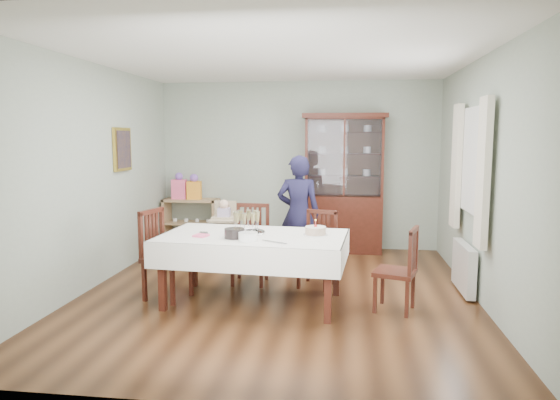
% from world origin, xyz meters
% --- Properties ---
extents(floor, '(5.00, 5.00, 0.00)m').
position_xyz_m(floor, '(0.00, 0.00, 0.00)').
color(floor, '#593319').
rests_on(floor, ground).
extents(room_shell, '(5.00, 5.00, 5.00)m').
position_xyz_m(room_shell, '(0.00, 0.53, 1.70)').
color(room_shell, '#9EAA99').
rests_on(room_shell, floor).
extents(dining_table, '(2.08, 1.30, 0.76)m').
position_xyz_m(dining_table, '(-0.22, -0.37, 0.38)').
color(dining_table, '#451911').
rests_on(dining_table, floor).
extents(china_cabinet, '(1.30, 0.48, 2.18)m').
position_xyz_m(china_cabinet, '(0.75, 2.26, 1.12)').
color(china_cabinet, '#451911').
rests_on(china_cabinet, floor).
extents(sideboard, '(0.90, 0.38, 0.80)m').
position_xyz_m(sideboard, '(-1.75, 2.28, 0.40)').
color(sideboard, tan).
rests_on(sideboard, floor).
extents(picture_frame, '(0.04, 0.48, 0.58)m').
position_xyz_m(picture_frame, '(-2.22, 0.80, 1.65)').
color(picture_frame, gold).
rests_on(picture_frame, room_shell).
extents(window, '(0.04, 1.02, 1.22)m').
position_xyz_m(window, '(2.22, 0.30, 1.55)').
color(window, white).
rests_on(window, room_shell).
extents(curtain_left, '(0.07, 0.30, 1.55)m').
position_xyz_m(curtain_left, '(2.16, -0.32, 1.45)').
color(curtain_left, silver).
rests_on(curtain_left, room_shell).
extents(curtain_right, '(0.07, 0.30, 1.55)m').
position_xyz_m(curtain_right, '(2.16, 0.92, 1.45)').
color(curtain_right, silver).
rests_on(curtain_right, room_shell).
extents(radiator, '(0.10, 0.80, 0.55)m').
position_xyz_m(radiator, '(2.16, 0.30, 0.30)').
color(radiator, white).
rests_on(radiator, floor).
extents(chair_far_left, '(0.45, 0.45, 0.98)m').
position_xyz_m(chair_far_left, '(-0.40, 0.38, 0.29)').
color(chair_far_left, '#451911').
rests_on(chair_far_left, floor).
extents(chair_far_right, '(0.51, 0.51, 0.92)m').
position_xyz_m(chair_far_right, '(0.44, 0.33, 0.27)').
color(chair_far_right, '#451911').
rests_on(chair_far_right, floor).
extents(chair_end_left, '(0.55, 0.55, 1.01)m').
position_xyz_m(chair_end_left, '(-1.22, -0.35, 0.30)').
color(chair_end_left, '#451911').
rests_on(chair_end_left, floor).
extents(chair_end_right, '(0.50, 0.50, 0.89)m').
position_xyz_m(chair_end_right, '(1.31, -0.44, 0.27)').
color(chair_end_right, '#451911').
rests_on(chair_end_right, floor).
extents(woman, '(0.58, 0.39, 1.58)m').
position_xyz_m(woman, '(0.15, 0.96, 0.79)').
color(woman, black).
rests_on(woman, floor).
extents(high_chair, '(0.43, 0.43, 0.95)m').
position_xyz_m(high_chair, '(-0.90, 1.07, 0.37)').
color(high_chair, black).
rests_on(high_chair, floor).
extents(champagne_tray, '(0.41, 0.41, 0.25)m').
position_xyz_m(champagne_tray, '(-0.31, -0.30, 0.84)').
color(champagne_tray, silver).
rests_on(champagne_tray, dining_table).
extents(birthday_cake, '(0.26, 0.26, 0.18)m').
position_xyz_m(birthday_cake, '(0.45, -0.33, 0.81)').
color(birthday_cake, white).
rests_on(birthday_cake, dining_table).
extents(plate_stack_dark, '(0.22, 0.22, 0.10)m').
position_xyz_m(plate_stack_dark, '(-0.38, -0.57, 0.81)').
color(plate_stack_dark, black).
rests_on(plate_stack_dark, dining_table).
extents(plate_stack_white, '(0.22, 0.22, 0.09)m').
position_xyz_m(plate_stack_white, '(-0.22, -0.68, 0.80)').
color(plate_stack_white, white).
rests_on(plate_stack_white, dining_table).
extents(napkin_stack, '(0.17, 0.17, 0.02)m').
position_xyz_m(napkin_stack, '(-0.76, -0.53, 0.77)').
color(napkin_stack, '#FF5D8A').
rests_on(napkin_stack, dining_table).
extents(cutlery, '(0.17, 0.20, 0.01)m').
position_xyz_m(cutlery, '(-0.81, -0.37, 0.77)').
color(cutlery, silver).
rests_on(cutlery, dining_table).
extents(cake_knife, '(0.28, 0.17, 0.01)m').
position_xyz_m(cake_knife, '(0.06, -0.74, 0.77)').
color(cake_knife, silver).
rests_on(cake_knife, dining_table).
extents(gift_bag_pink, '(0.25, 0.17, 0.44)m').
position_xyz_m(gift_bag_pink, '(-1.94, 2.26, 0.99)').
color(gift_bag_pink, '#FF5D8A').
rests_on(gift_bag_pink, sideboard).
extents(gift_bag_orange, '(0.24, 0.18, 0.42)m').
position_xyz_m(gift_bag_orange, '(-1.68, 2.26, 0.98)').
color(gift_bag_orange, orange).
rests_on(gift_bag_orange, sideboard).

